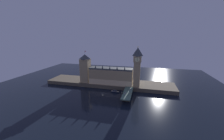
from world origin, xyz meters
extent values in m
plane|color=black|center=(0.00, 0.00, 0.00)|extent=(400.00, 400.00, 0.00)
cube|color=brown|center=(0.00, 39.00, 3.01)|extent=(220.00, 42.00, 6.03)
cube|color=tan|center=(5.50, 29.70, 18.38)|extent=(71.71, 18.40, 24.71)
cube|color=beige|center=(5.50, 20.38, 10.48)|extent=(71.71, 0.20, 8.90)
cube|color=#383D42|center=(5.50, 29.70, 31.94)|extent=(71.71, 16.93, 2.40)
cone|color=#383D42|center=(-18.41, 21.88, 35.86)|extent=(2.40, 2.40, 5.44)
cone|color=#383D42|center=(-6.46, 21.88, 35.86)|extent=(2.40, 2.40, 5.44)
cone|color=#383D42|center=(5.50, 21.88, 35.86)|extent=(2.40, 2.40, 5.44)
cone|color=#383D42|center=(17.45, 21.88, 35.86)|extent=(2.40, 2.40, 5.44)
cone|color=#383D42|center=(29.40, 21.88, 35.86)|extent=(2.40, 2.40, 5.44)
cube|color=tan|center=(48.09, 26.41, 25.78)|extent=(9.82, 9.82, 39.51)
cube|color=tan|center=(48.09, 26.41, 50.06)|extent=(11.59, 11.59, 9.04)
cylinder|color=beige|center=(48.09, 20.49, 50.06)|extent=(7.07, 0.25, 7.07)
cylinder|color=beige|center=(48.09, 32.33, 50.06)|extent=(7.07, 0.25, 7.07)
cylinder|color=beige|center=(54.01, 26.41, 50.06)|extent=(0.25, 7.07, 7.07)
cylinder|color=beige|center=(42.17, 26.41, 50.06)|extent=(0.25, 7.07, 7.07)
cube|color=black|center=(48.09, 20.31, 50.59)|extent=(0.36, 0.10, 5.30)
pyramid|color=#383D42|center=(48.09, 26.41, 60.99)|extent=(11.59, 11.59, 12.80)
sphere|color=gold|center=(48.09, 26.41, 68.19)|extent=(1.60, 1.60, 1.60)
cube|color=tan|center=(-39.64, 28.95, 26.18)|extent=(14.90, 14.90, 40.31)
pyramid|color=#383D42|center=(-39.64, 28.95, 50.24)|extent=(15.20, 15.20, 7.81)
cylinder|color=#99999E|center=(-39.64, 28.95, 57.14)|extent=(0.24, 0.24, 6.00)
cube|color=red|center=(-38.54, 28.95, 59.24)|extent=(2.00, 0.08, 1.20)
cube|color=#476656|center=(38.05, -5.00, 6.59)|extent=(12.12, 46.00, 1.40)
cube|color=brown|center=(38.05, -16.50, 2.95)|extent=(10.30, 3.20, 5.89)
cube|color=brown|center=(38.05, -5.00, 2.95)|extent=(10.30, 3.20, 5.89)
cube|color=brown|center=(38.05, 6.50, 2.95)|extent=(10.30, 3.20, 5.89)
cube|color=silver|center=(35.38, -10.21, 7.92)|extent=(1.82, 3.87, 0.91)
cube|color=black|center=(35.38, -10.21, 8.60)|extent=(1.49, 1.74, 0.45)
cylinder|color=black|center=(34.52, -9.01, 7.61)|extent=(0.22, 0.64, 0.64)
cylinder|color=black|center=(36.25, -9.01, 7.61)|extent=(0.22, 0.64, 0.64)
cylinder|color=black|center=(34.52, -11.41, 7.61)|extent=(0.22, 0.64, 0.64)
cylinder|color=black|center=(36.25, -11.41, 7.61)|extent=(0.22, 0.64, 0.64)
cube|color=white|center=(40.71, 5.08, 7.84)|extent=(1.86, 4.09, 0.74)
cube|color=black|center=(40.71, 5.08, 8.43)|extent=(1.53, 1.84, 0.45)
cylinder|color=black|center=(41.60, 3.81, 7.61)|extent=(0.22, 0.64, 0.64)
cylinder|color=black|center=(39.83, 3.81, 7.61)|extent=(0.22, 0.64, 0.64)
cylinder|color=black|center=(41.60, 6.35, 7.61)|extent=(0.22, 0.64, 0.64)
cylinder|color=black|center=(39.83, 6.35, 7.61)|extent=(0.22, 0.64, 0.64)
cylinder|color=black|center=(32.72, -13.61, 7.73)|extent=(0.28, 0.28, 0.88)
cylinder|color=maroon|center=(32.72, -13.61, 8.54)|extent=(0.38, 0.38, 0.74)
sphere|color=tan|center=(32.72, -13.61, 9.03)|extent=(0.24, 0.24, 0.24)
cylinder|color=black|center=(43.38, -8.86, 7.70)|extent=(0.28, 0.28, 0.81)
cylinder|color=maroon|center=(43.38, -8.86, 8.44)|extent=(0.38, 0.38, 0.68)
sphere|color=tan|center=(43.38, -8.86, 8.89)|extent=(0.22, 0.22, 0.22)
cylinder|color=#2D3333|center=(32.32, -19.72, 7.54)|extent=(0.56, 0.56, 0.50)
cylinder|color=#2D3333|center=(32.32, -19.72, 10.11)|extent=(0.18, 0.18, 4.63)
sphere|color=#F9E5A3|center=(32.32, -19.72, 12.97)|extent=(0.60, 0.60, 0.60)
sphere|color=#F9E5A3|center=(31.87, -19.72, 12.62)|extent=(0.44, 0.44, 0.44)
sphere|color=#F9E5A3|center=(32.77, -19.72, 12.62)|extent=(0.44, 0.44, 0.44)
cylinder|color=#2D3333|center=(32.32, 9.72, 7.54)|extent=(0.56, 0.56, 0.50)
cylinder|color=#2D3333|center=(32.32, 9.72, 10.34)|extent=(0.18, 0.18, 5.11)
sphere|color=#F9E5A3|center=(32.32, 9.72, 13.45)|extent=(0.60, 0.60, 0.60)
sphere|color=#F9E5A3|center=(31.87, 9.72, 13.10)|extent=(0.44, 0.44, 0.44)
sphere|color=#F9E5A3|center=(32.77, 9.72, 13.10)|extent=(0.44, 0.44, 0.44)
ellipsoid|color=#1E2842|center=(17.29, 8.21, 0.93)|extent=(13.92, 4.62, 1.86)
cube|color=tan|center=(17.29, 8.21, 1.77)|extent=(12.23, 3.78, 0.24)
cube|color=#2D333D|center=(17.29, 8.21, 2.82)|extent=(6.31, 2.69, 1.86)
camera|label=1|loc=(59.36, -183.20, 82.80)|focal=22.00mm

